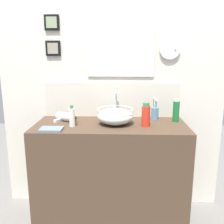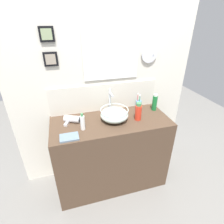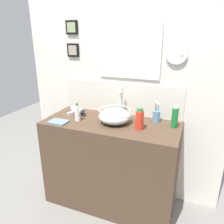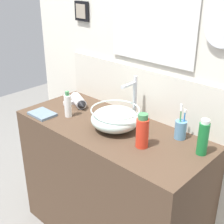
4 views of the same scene
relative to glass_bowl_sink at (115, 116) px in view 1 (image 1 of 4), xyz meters
name	(u,v)px [view 1 (image 1 of 4)]	position (x,y,z in m)	size (l,w,h in m)	color
ground_plane	(111,217)	(-0.04, 0.00, -0.93)	(6.00, 6.00, 0.00)	gray
vanity_counter	(111,173)	(-0.04, 0.00, -0.50)	(1.22, 0.53, 0.86)	#4C3828
back_panel	(112,71)	(-0.04, 0.30, 0.34)	(2.00, 0.10, 2.53)	silver
glass_bowl_sink	(115,116)	(0.00, 0.00, 0.00)	(0.28, 0.28, 0.13)	silver
faucet	(116,101)	(0.00, 0.16, 0.10)	(0.02, 0.13, 0.28)	silver
hair_drier	(67,117)	(-0.41, 0.08, -0.03)	(0.21, 0.14, 0.07)	silver
toothbrush_cup	(155,113)	(0.34, 0.17, -0.01)	(0.06, 0.06, 0.20)	#598CB2
shampoo_bottle	(176,111)	(0.50, 0.10, 0.03)	(0.05, 0.05, 0.19)	#197233
spray_bottle	(72,117)	(-0.33, -0.07, 0.01)	(0.04, 0.04, 0.17)	white
soap_dispenser	(146,115)	(0.24, -0.05, 0.02)	(0.07, 0.07, 0.19)	red
hand_towel	(51,129)	(-0.47, -0.18, -0.06)	(0.17, 0.12, 0.02)	slate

